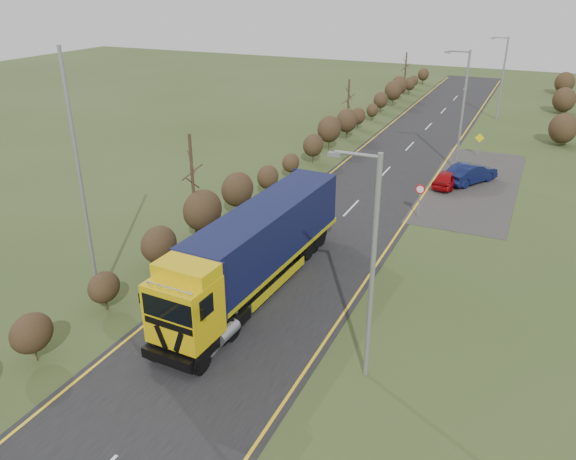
% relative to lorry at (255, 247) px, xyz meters
% --- Properties ---
extents(ground, '(160.00, 160.00, 0.00)m').
position_rel_lorry_xyz_m(ground, '(0.80, -0.36, -2.23)').
color(ground, '#31401B').
rests_on(ground, ground).
extents(road, '(8.00, 120.00, 0.02)m').
position_rel_lorry_xyz_m(road, '(0.80, 9.64, -2.22)').
color(road, black).
rests_on(road, ground).
extents(layby, '(6.00, 18.00, 0.02)m').
position_rel_lorry_xyz_m(layby, '(7.30, 19.64, -2.21)').
color(layby, '#312E2B').
rests_on(layby, ground).
extents(lane_markings, '(7.52, 116.00, 0.01)m').
position_rel_lorry_xyz_m(lane_markings, '(0.80, 9.33, -2.20)').
color(lane_markings, yellow).
rests_on(lane_markings, road).
extents(hedgerow, '(2.24, 102.04, 6.05)m').
position_rel_lorry_xyz_m(hedgerow, '(-5.20, 7.53, -0.61)').
color(hedgerow, black).
rests_on(hedgerow, ground).
extents(lorry, '(2.87, 14.17, 3.92)m').
position_rel_lorry_xyz_m(lorry, '(0.00, 0.00, 0.00)').
color(lorry, black).
rests_on(lorry, ground).
extents(car_red_hatchback, '(1.75, 3.59, 1.18)m').
position_rel_lorry_xyz_m(car_red_hatchback, '(5.60, 18.35, -1.64)').
color(car_red_hatchback, '#97070B').
rests_on(car_red_hatchback, ground).
extents(car_blue_sedan, '(3.55, 4.57, 1.45)m').
position_rel_lorry_xyz_m(car_blue_sedan, '(6.97, 19.87, -1.50)').
color(car_blue_sedan, '#091035').
rests_on(car_blue_sedan, ground).
extents(streetlight_near, '(1.82, 0.18, 8.52)m').
position_rel_lorry_xyz_m(streetlight_near, '(6.50, -3.88, 2.45)').
color(streetlight_near, gray).
rests_on(streetlight_near, ground).
extents(streetlight_mid, '(1.89, 0.18, 8.86)m').
position_rel_lorry_xyz_m(streetlight_mid, '(5.40, 22.83, 2.65)').
color(streetlight_mid, gray).
rests_on(streetlight_mid, ground).
extents(streetlight_far, '(1.77, 0.18, 8.27)m').
position_rel_lorry_xyz_m(streetlight_far, '(6.50, 41.70, 2.31)').
color(streetlight_far, gray).
rests_on(streetlight_far, ground).
extents(left_pole, '(0.16, 0.16, 11.18)m').
position_rel_lorry_xyz_m(left_pole, '(-6.17, -3.81, 3.36)').
color(left_pole, gray).
rests_on(left_pole, ground).
extents(speed_sign, '(0.59, 0.10, 2.13)m').
position_rel_lorry_xyz_m(speed_sign, '(5.00, 11.97, -0.76)').
color(speed_sign, gray).
rests_on(speed_sign, ground).
extents(warning_board, '(0.74, 0.11, 1.95)m').
position_rel_lorry_xyz_m(warning_board, '(6.60, 26.96, -1.04)').
color(warning_board, gray).
rests_on(warning_board, ground).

